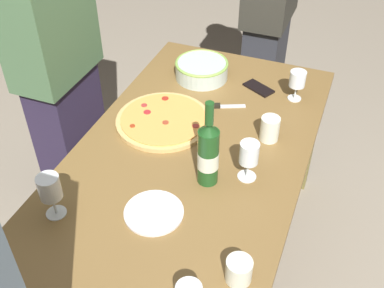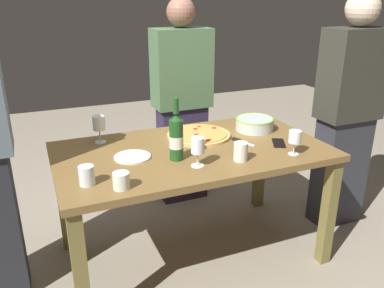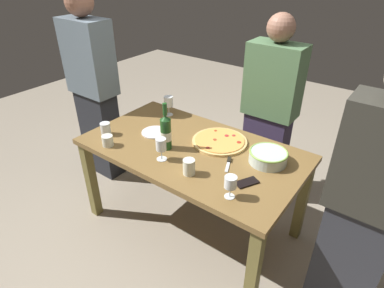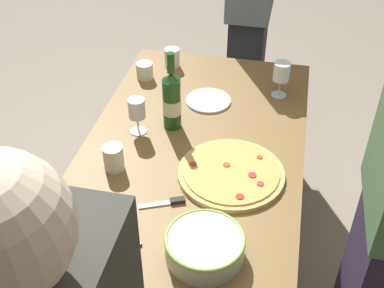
{
  "view_description": "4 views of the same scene",
  "coord_description": "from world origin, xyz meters",
  "px_view_note": "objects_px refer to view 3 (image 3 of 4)",
  "views": [
    {
      "loc": [
        -1.33,
        -0.52,
        1.98
      ],
      "look_at": [
        0.0,
        0.0,
        0.78
      ],
      "focal_mm": 43.86,
      "sensor_mm": 36.0,
      "label": 1
    },
    {
      "loc": [
        -0.85,
        -2.02,
        1.61
      ],
      "look_at": [
        0.0,
        0.0,
        0.78
      ],
      "focal_mm": 36.88,
      "sensor_mm": 36.0,
      "label": 2
    },
    {
      "loc": [
        1.2,
        -1.6,
        1.98
      ],
      "look_at": [
        0.0,
        0.0,
        0.78
      ],
      "focal_mm": 30.2,
      "sensor_mm": 36.0,
      "label": 3
    },
    {
      "loc": [
        1.54,
        0.33,
        2.02
      ],
      "look_at": [
        0.0,
        0.0,
        0.78
      ],
      "focal_mm": 46.55,
      "sensor_mm": 36.0,
      "label": 4
    }
  ],
  "objects_px": {
    "side_plate": "(155,132)",
    "pizza_knife": "(228,163)",
    "cup_ceramic": "(106,129)",
    "person_guest_right": "(94,90)",
    "dining_table": "(192,158)",
    "wine_glass_by_bottle": "(169,102)",
    "person_host": "(367,205)",
    "cup_spare": "(189,167)",
    "serving_bowl": "(268,156)",
    "person_guest_left": "(270,112)",
    "cup_amber": "(108,141)",
    "pizza": "(220,141)",
    "wine_bottle": "(166,132)",
    "wine_glass_near_pizza": "(231,183)",
    "cell_phone": "(247,182)",
    "wine_glass_far_left": "(161,146)"
  },
  "relations": [
    {
      "from": "side_plate",
      "to": "pizza_knife",
      "type": "distance_m",
      "value": 0.68
    },
    {
      "from": "cup_ceramic",
      "to": "person_guest_right",
      "type": "xyz_separation_m",
      "value": [
        -0.54,
        0.33,
        0.09
      ]
    },
    {
      "from": "pizza_knife",
      "to": "dining_table",
      "type": "bearing_deg",
      "value": 176.79
    },
    {
      "from": "side_plate",
      "to": "person_guest_right",
      "type": "relative_size",
      "value": 0.12
    },
    {
      "from": "wine_glass_by_bottle",
      "to": "person_host",
      "type": "distance_m",
      "value": 1.68
    },
    {
      "from": "cup_spare",
      "to": "side_plate",
      "type": "distance_m",
      "value": 0.61
    },
    {
      "from": "serving_bowl",
      "to": "person_guest_left",
      "type": "bearing_deg",
      "value": 114.4
    },
    {
      "from": "cup_spare",
      "to": "person_guest_right",
      "type": "bearing_deg",
      "value": 165.27
    },
    {
      "from": "cup_spare",
      "to": "person_guest_left",
      "type": "xyz_separation_m",
      "value": [
        0.06,
        1.05,
        0.0
      ]
    },
    {
      "from": "dining_table",
      "to": "cup_amber",
      "type": "relative_size",
      "value": 19.69
    },
    {
      "from": "pizza_knife",
      "to": "person_guest_right",
      "type": "height_order",
      "value": "person_guest_right"
    },
    {
      "from": "pizza",
      "to": "person_host",
      "type": "xyz_separation_m",
      "value": [
        1.04,
        -0.2,
        0.07
      ]
    },
    {
      "from": "wine_bottle",
      "to": "wine_glass_near_pizza",
      "type": "relative_size",
      "value": 2.46
    },
    {
      "from": "serving_bowl",
      "to": "cup_ceramic",
      "type": "xyz_separation_m",
      "value": [
        -1.17,
        -0.4,
        0.0
      ]
    },
    {
      "from": "serving_bowl",
      "to": "wine_glass_by_bottle",
      "type": "xyz_separation_m",
      "value": [
        -1.01,
        0.16,
        0.08
      ]
    },
    {
      "from": "wine_bottle",
      "to": "cup_spare",
      "type": "xyz_separation_m",
      "value": [
        0.32,
        -0.15,
        -0.08
      ]
    },
    {
      "from": "pizza_knife",
      "to": "person_guest_left",
      "type": "distance_m",
      "value": 0.8
    },
    {
      "from": "wine_bottle",
      "to": "cup_amber",
      "type": "bearing_deg",
      "value": -147.81
    },
    {
      "from": "dining_table",
      "to": "cell_phone",
      "type": "bearing_deg",
      "value": -14.49
    },
    {
      "from": "dining_table",
      "to": "side_plate",
      "type": "xyz_separation_m",
      "value": [
        -0.36,
        0.0,
        0.1
      ]
    },
    {
      "from": "pizza",
      "to": "pizza_knife",
      "type": "height_order",
      "value": "pizza"
    },
    {
      "from": "cell_phone",
      "to": "person_guest_left",
      "type": "bearing_deg",
      "value": 135.09
    },
    {
      "from": "cup_amber",
      "to": "person_host",
      "type": "relative_size",
      "value": 0.05
    },
    {
      "from": "cup_amber",
      "to": "person_host",
      "type": "bearing_deg",
      "value": 11.17
    },
    {
      "from": "wine_bottle",
      "to": "side_plate",
      "type": "bearing_deg",
      "value": 152.01
    },
    {
      "from": "wine_glass_near_pizza",
      "to": "wine_bottle",
      "type": "bearing_deg",
      "value": 163.4
    },
    {
      "from": "wine_glass_by_bottle",
      "to": "wine_glass_near_pizza",
      "type": "bearing_deg",
      "value": -32.25
    },
    {
      "from": "dining_table",
      "to": "pizza_knife",
      "type": "distance_m",
      "value": 0.34
    },
    {
      "from": "cup_amber",
      "to": "pizza_knife",
      "type": "distance_m",
      "value": 0.89
    },
    {
      "from": "dining_table",
      "to": "wine_bottle",
      "type": "bearing_deg",
      "value": -140.61
    },
    {
      "from": "wine_bottle",
      "to": "wine_glass_far_left",
      "type": "height_order",
      "value": "wine_bottle"
    },
    {
      "from": "person_guest_right",
      "to": "pizza_knife",
      "type": "bearing_deg",
      "value": 0.24
    },
    {
      "from": "serving_bowl",
      "to": "cup_spare",
      "type": "bearing_deg",
      "value": -129.27
    },
    {
      "from": "wine_bottle",
      "to": "cup_ceramic",
      "type": "bearing_deg",
      "value": -166.04
    },
    {
      "from": "wine_glass_near_pizza",
      "to": "wine_glass_by_bottle",
      "type": "height_order",
      "value": "wine_glass_by_bottle"
    },
    {
      "from": "cup_ceramic",
      "to": "pizza_knife",
      "type": "distance_m",
      "value": 1.0
    },
    {
      "from": "cell_phone",
      "to": "person_guest_right",
      "type": "relative_size",
      "value": 0.08
    },
    {
      "from": "wine_glass_near_pizza",
      "to": "person_host",
      "type": "relative_size",
      "value": 0.09
    },
    {
      "from": "cup_amber",
      "to": "cell_phone",
      "type": "height_order",
      "value": "cup_amber"
    },
    {
      "from": "wine_glass_far_left",
      "to": "side_plate",
      "type": "relative_size",
      "value": 0.78
    },
    {
      "from": "pizza",
      "to": "cup_ceramic",
      "type": "distance_m",
      "value": 0.88
    },
    {
      "from": "cup_spare",
      "to": "pizza_knife",
      "type": "distance_m",
      "value": 0.29
    },
    {
      "from": "wine_bottle",
      "to": "side_plate",
      "type": "height_order",
      "value": "wine_bottle"
    },
    {
      "from": "cell_phone",
      "to": "person_guest_left",
      "type": "height_order",
      "value": "person_guest_left"
    },
    {
      "from": "cup_spare",
      "to": "person_host",
      "type": "bearing_deg",
      "value": 14.36
    },
    {
      "from": "serving_bowl",
      "to": "person_guest_left",
      "type": "relative_size",
      "value": 0.16
    },
    {
      "from": "cup_ceramic",
      "to": "person_host",
      "type": "bearing_deg",
      "value": 7.11
    },
    {
      "from": "wine_glass_by_bottle",
      "to": "pizza_knife",
      "type": "xyz_separation_m",
      "value": [
        0.81,
        -0.33,
        -0.12
      ]
    },
    {
      "from": "wine_glass_by_bottle",
      "to": "person_guest_right",
      "type": "xyz_separation_m",
      "value": [
        -0.71,
        -0.22,
        0.02
      ]
    },
    {
      "from": "serving_bowl",
      "to": "cell_phone",
      "type": "relative_size",
      "value": 1.79
    }
  ]
}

